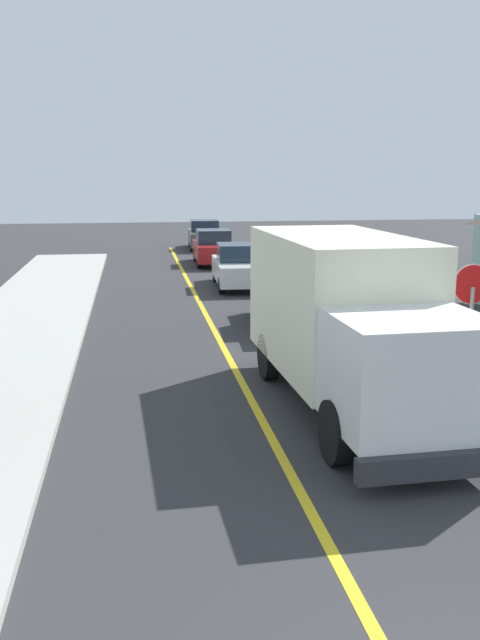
{
  "coord_description": "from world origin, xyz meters",
  "views": [
    {
      "loc": [
        -2.21,
        -3.55,
        4.37
      ],
      "look_at": [
        -0.07,
        10.27,
        1.4
      ],
      "focal_mm": 38.94,
      "sensor_mm": 36.0,
      "label": 1
    }
  ],
  "objects_px": {
    "box_truck": "(348,315)",
    "parked_car_near": "(290,299)",
    "parked_car_mid": "(239,267)",
    "parked_car_furthest": "(205,235)",
    "parked_car_far": "(214,248)",
    "stop_sign": "(471,304)"
  },
  "relations": [
    {
      "from": "parked_car_near",
      "to": "parked_car_far",
      "type": "height_order",
      "value": "same"
    },
    {
      "from": "parked_car_near",
      "to": "stop_sign",
      "type": "relative_size",
      "value": 1.69
    },
    {
      "from": "box_truck",
      "to": "parked_car_mid",
      "type": "relative_size",
      "value": 1.62
    },
    {
      "from": "box_truck",
      "to": "parked_car_mid",
      "type": "distance_m",
      "value": 14.33
    },
    {
      "from": "stop_sign",
      "to": "parked_car_mid",
      "type": "bearing_deg",
      "value": 99.87
    },
    {
      "from": "box_truck",
      "to": "parked_car_near",
      "type": "xyz_separation_m",
      "value": [
        0.53,
        7.08,
        -0.97
      ]
    },
    {
      "from": "parked_car_furthest",
      "to": "box_truck",
      "type": "bearing_deg",
      "value": -90.49
    },
    {
      "from": "parked_car_near",
      "to": "parked_car_furthest",
      "type": "relative_size",
      "value": 1.0
    },
    {
      "from": "parked_car_near",
      "to": "parked_car_mid",
      "type": "height_order",
      "value": "same"
    },
    {
      "from": "box_truck",
      "to": "parked_car_near",
      "type": "relative_size",
      "value": 1.62
    },
    {
      "from": "parked_car_near",
      "to": "box_truck",
      "type": "bearing_deg",
      "value": -94.25
    },
    {
      "from": "stop_sign",
      "to": "parked_car_furthest",
      "type": "bearing_deg",
      "value": 94.7
    },
    {
      "from": "parked_car_furthest",
      "to": "stop_sign",
      "type": "xyz_separation_m",
      "value": [
        2.32,
        -28.22,
        1.06
      ]
    },
    {
      "from": "parked_car_far",
      "to": "stop_sign",
      "type": "distance_m",
      "value": 21.28
    },
    {
      "from": "parked_car_mid",
      "to": "parked_car_furthest",
      "type": "height_order",
      "value": "same"
    },
    {
      "from": "parked_car_mid",
      "to": "stop_sign",
      "type": "xyz_separation_m",
      "value": [
        2.45,
        -14.08,
        1.06
      ]
    },
    {
      "from": "parked_car_far",
      "to": "parked_car_furthest",
      "type": "xyz_separation_m",
      "value": [
        0.3,
        7.13,
        0.0
      ]
    },
    {
      "from": "box_truck",
      "to": "parked_car_far",
      "type": "distance_m",
      "value": 21.33
    },
    {
      "from": "box_truck",
      "to": "parked_car_furthest",
      "type": "bearing_deg",
      "value": 89.51
    },
    {
      "from": "parked_car_mid",
      "to": "stop_sign",
      "type": "bearing_deg",
      "value": -80.13
    },
    {
      "from": "box_truck",
      "to": "parked_car_furthest",
      "type": "xyz_separation_m",
      "value": [
        0.25,
        28.44,
        -0.97
      ]
    },
    {
      "from": "parked_car_near",
      "to": "parked_car_far",
      "type": "distance_m",
      "value": 14.24
    }
  ]
}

